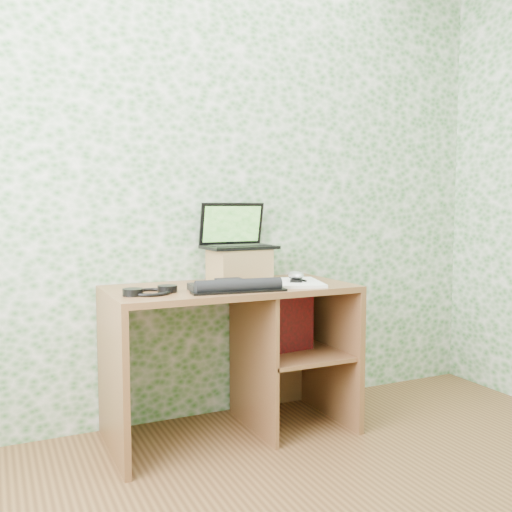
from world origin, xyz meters
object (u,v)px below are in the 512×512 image
desk (243,337)px  riser (239,265)px  laptop (236,238)px  keyboard (234,286)px  notepad (297,283)px

desk → riser: size_ratio=4.22×
laptop → keyboard: (-0.15, -0.34, -0.21)m
riser → laptop: size_ratio=0.77×
desk → notepad: size_ratio=3.61×
riser → notepad: 0.32m
keyboard → notepad: bearing=16.5°
desk → laptop: bearing=78.0°
riser → keyboard: bearing=-117.5°
keyboard → laptop: bearing=71.2°
laptop → notepad: bearing=-52.8°
desk → riser: (0.03, 0.12, 0.35)m
desk → keyboard: 0.36m
riser → keyboard: riser is taller
keyboard → notepad: 0.38m
desk → notepad: (0.25, -0.11, 0.28)m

